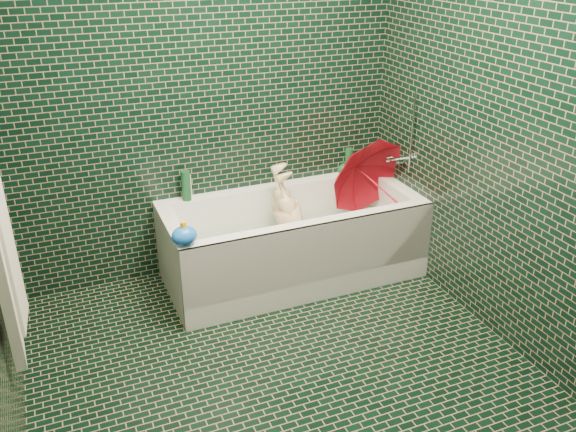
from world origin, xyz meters
name	(u,v)px	position (x,y,z in m)	size (l,w,h in m)	color
floor	(290,383)	(0.00, 0.00, 0.00)	(2.80, 2.80, 0.00)	black
wall_back	(205,91)	(0.00, 1.40, 1.25)	(2.80, 2.80, 0.00)	black
wall_front	(506,340)	(0.00, -1.40, 1.25)	(2.80, 2.80, 0.00)	black
wall_right	(521,128)	(1.30, 0.00, 1.25)	(2.80, 2.80, 0.00)	black
bathtub	(293,249)	(0.45, 1.01, 0.21)	(1.70, 0.75, 0.55)	white
bath_mat	(292,255)	(0.45, 1.02, 0.16)	(1.35, 0.47, 0.01)	#4CBC25
water	(292,236)	(0.45, 1.02, 0.30)	(1.48, 0.53, 0.00)	silver
faucet	(402,155)	(1.26, 1.02, 0.77)	(0.18, 0.19, 0.55)	silver
child	(296,234)	(0.48, 1.03, 0.31)	(0.35, 0.23, 0.95)	#E1B88C
umbrella	(376,184)	(1.06, 0.98, 0.60)	(0.57, 0.57, 0.50)	red
soap_bottle_a	(373,169)	(1.25, 1.36, 0.55)	(0.11, 0.11, 0.28)	white
soap_bottle_b	(363,172)	(1.15, 1.32, 0.55)	(0.08, 0.08, 0.17)	#541C6A
soap_bottle_c	(350,172)	(1.05, 1.36, 0.55)	(0.14, 0.14, 0.18)	#134524
bottle_right_tall	(349,161)	(1.03, 1.34, 0.65)	(0.06, 0.06, 0.19)	#134524
bottle_right_pump	(365,160)	(1.16, 1.34, 0.64)	(0.05, 0.05, 0.17)	silver
bottle_left_tall	(186,186)	(-0.18, 1.33, 0.65)	(0.06, 0.06, 0.21)	#134524
bottle_left_short	(188,187)	(-0.16, 1.36, 0.63)	(0.05, 0.05, 0.16)	white
rubber_duck	(355,166)	(1.10, 1.37, 0.60)	(0.12, 0.09, 0.10)	yellow
bath_toy	(184,235)	(-0.35, 0.71, 0.61)	(0.18, 0.16, 0.14)	blue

